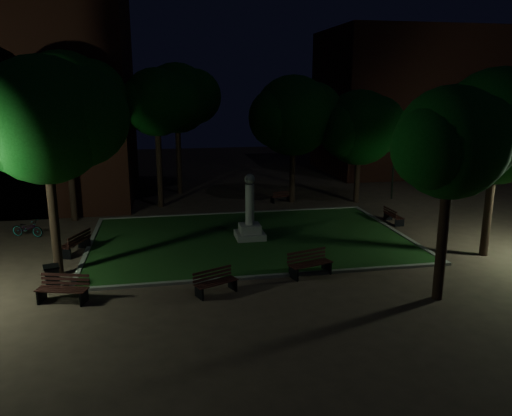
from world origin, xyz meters
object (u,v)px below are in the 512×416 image
(monument, at_px, (250,221))
(trash_bin, at_px, (52,278))
(bench_right_side, at_px, (393,216))
(bench_left_side, at_px, (76,244))
(bench_near_right, at_px, (309,264))
(bench_far_side, at_px, (281,197))
(bench_west_near, at_px, (63,290))
(bench_near_left, at_px, (215,283))
(bicycle, at_px, (27,228))

(monument, bearing_deg, trash_bin, -150.04)
(monument, relative_size, trash_bin, 3.43)
(bench_right_side, height_order, trash_bin, trash_bin)
(monument, height_order, bench_right_side, monument)
(bench_left_side, bearing_deg, bench_near_right, 88.35)
(bench_far_side, xyz_separation_m, trash_bin, (-11.68, -12.38, 0.12))
(bench_far_side, bearing_deg, bench_west_near, 35.27)
(bench_near_right, xyz_separation_m, bench_right_side, (6.74, 6.59, -0.07))
(bench_right_side, relative_size, trash_bin, 1.65)
(bench_far_side, relative_size, trash_bin, 1.56)
(bench_near_left, relative_size, bench_left_side, 0.89)
(monument, height_order, bench_near_right, monument)
(bench_near_left, xyz_separation_m, bicycle, (-8.48, 8.79, 0.02))
(bench_left_side, relative_size, bicycle, 1.15)
(bench_west_near, distance_m, bench_left_side, 5.36)
(bench_near_left, distance_m, bench_near_right, 4.04)
(bench_west_near, bearing_deg, bicycle, 126.78)
(bench_left_side, xyz_separation_m, bench_right_side, (16.32, 2.09, -0.07))
(bench_west_near, height_order, bicycle, bench_west_near)
(trash_bin, bearing_deg, bench_left_side, 87.32)
(bench_left_side, xyz_separation_m, trash_bin, (-0.19, -4.15, 0.01))
(bench_near_right, xyz_separation_m, bench_far_side, (1.91, 12.73, -0.11))
(bench_near_left, relative_size, bench_near_right, 0.89)
(bicycle, bearing_deg, bench_near_left, -115.61)
(bench_near_right, height_order, bicycle, bench_near_right)
(monument, bearing_deg, bench_far_side, 65.86)
(bench_west_near, xyz_separation_m, bench_far_side, (11.09, 13.58, -0.10))
(trash_bin, height_order, bicycle, trash_bin)
(bench_near_left, bearing_deg, bench_near_right, -8.56)
(bench_right_side, relative_size, bench_far_side, 1.05)
(bicycle, bearing_deg, bench_left_side, -118.30)
(bench_far_side, height_order, trash_bin, trash_bin)
(bench_west_near, bearing_deg, bench_near_left, 13.41)
(bench_left_side, relative_size, bench_right_side, 1.23)
(bench_left_side, height_order, trash_bin, bench_left_side)
(bench_near_left, relative_size, trash_bin, 1.82)
(bench_near_left, bearing_deg, bench_far_side, 42.76)
(bench_west_near, height_order, bench_far_side, bench_west_near)
(bench_near_left, distance_m, bench_west_near, 5.30)
(bench_near_right, height_order, bench_west_near, bench_near_right)
(bench_left_side, distance_m, trash_bin, 4.16)
(monument, relative_size, bicycle, 1.94)
(bench_west_near, bearing_deg, bench_right_side, 41.32)
(bench_right_side, bearing_deg, monument, 98.81)
(bench_near_left, height_order, bench_far_side, bench_near_left)
(bench_west_near, relative_size, bicycle, 1.12)
(trash_bin, bearing_deg, bench_far_side, 46.67)
(bench_west_near, relative_size, trash_bin, 1.99)
(bench_far_side, relative_size, bicycle, 0.88)
(monument, distance_m, bench_west_near, 9.73)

